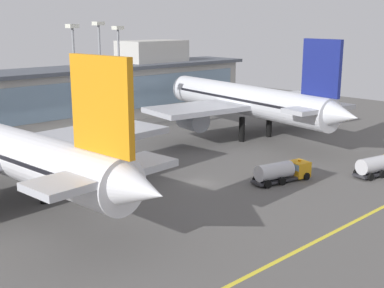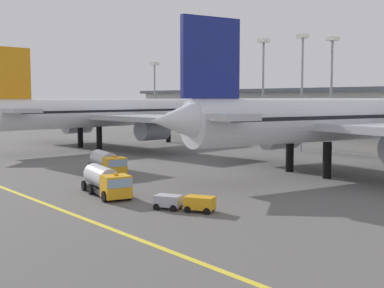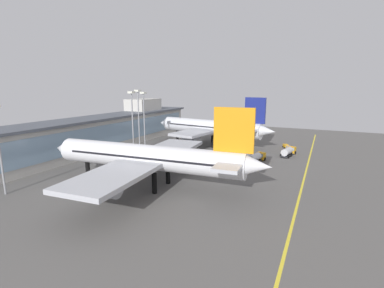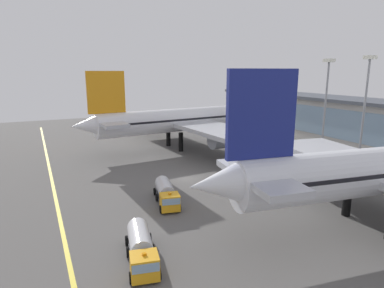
# 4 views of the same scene
# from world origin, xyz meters

# --- Properties ---
(ground_plane) EXTENTS (180.00, 180.00, 0.00)m
(ground_plane) POSITION_xyz_m (0.00, 0.00, 0.00)
(ground_plane) COLOR #5B5956
(taxiway_centreline_stripe) EXTENTS (144.00, 0.50, 0.01)m
(taxiway_centreline_stripe) POSITION_xyz_m (0.00, -22.00, 0.01)
(taxiway_centreline_stripe) COLOR yellow
(taxiway_centreline_stripe) RESTS_ON ground
(terminal_building) EXTENTS (114.58, 14.00, 17.40)m
(terminal_building) POSITION_xyz_m (1.82, 49.71, 6.62)
(terminal_building) COLOR beige
(terminal_building) RESTS_ON ground
(airliner_near_left) EXTENTS (48.13, 55.59, 19.06)m
(airliner_near_left) POSITION_xyz_m (-23.31, 10.58, 6.96)
(airliner_near_left) COLOR black
(airliner_near_left) RESTS_ON ground
(airliner_near_right) EXTENTS (41.36, 52.20, 19.28)m
(airliner_near_right) POSITION_xyz_m (27.27, 15.43, 7.05)
(airliner_near_right) COLOR black
(airliner_near_right) RESTS_ON ground
(fuel_tanker_truck) EXTENTS (9.36, 4.58, 2.90)m
(fuel_tanker_truck) POSITION_xyz_m (9.07, -7.38, 1.51)
(fuel_tanker_truck) COLOR black
(fuel_tanker_truck) RESTS_ON ground
(baggage_tug_near) EXTENTS (9.35, 4.47, 2.90)m
(baggage_tug_near) POSITION_xyz_m (22.28, -15.29, 1.51)
(baggage_tug_near) COLOR black
(baggage_tug_near) RESTS_ON ground
(apron_light_mast_west) EXTENTS (1.80, 1.80, 21.96)m
(apron_light_mast_west) POSITION_xyz_m (7.55, 35.52, 14.53)
(apron_light_mast_west) COLOR gray
(apron_light_mast_west) RESTS_ON ground
(apron_light_mast_centre) EXTENTS (1.80, 1.80, 21.10)m
(apron_light_mast_centre) POSITION_xyz_m (13.02, 37.00, 14.05)
(apron_light_mast_centre) COLOR gray
(apron_light_mast_centre) RESTS_ON ground
(apron_light_mast_far_east) EXTENTS (1.80, 1.80, 21.55)m
(apron_light_mast_far_east) POSITION_xyz_m (0.27, 32.74, 14.30)
(apron_light_mast_far_east) COLOR gray
(apron_light_mast_far_east) RESTS_ON ground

